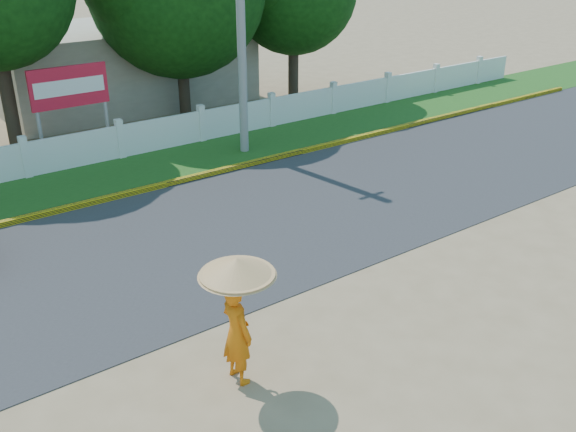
# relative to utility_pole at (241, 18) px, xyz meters

# --- Properties ---
(ground) EXTENTS (120.00, 120.00, 0.00)m
(ground) POSITION_rel_utility_pole_xyz_m (-3.61, -9.38, -4.35)
(ground) COLOR #9E8460
(ground) RESTS_ON ground
(road) EXTENTS (60.00, 7.00, 0.02)m
(road) POSITION_rel_utility_pole_xyz_m (-3.61, -4.88, -4.34)
(road) COLOR #38383A
(road) RESTS_ON ground
(grass_verge) EXTENTS (60.00, 3.50, 0.03)m
(grass_verge) POSITION_rel_utility_pole_xyz_m (-3.61, 0.37, -4.34)
(grass_verge) COLOR #2D601E
(grass_verge) RESTS_ON ground
(curb) EXTENTS (40.00, 0.18, 0.16)m
(curb) POSITION_rel_utility_pole_xyz_m (-3.61, -1.33, -4.27)
(curb) COLOR yellow
(curb) RESTS_ON ground
(fence) EXTENTS (40.00, 0.10, 1.10)m
(fence) POSITION_rel_utility_pole_xyz_m (-3.61, 1.82, -3.80)
(fence) COLOR silver
(fence) RESTS_ON ground
(building_near) EXTENTS (10.00, 6.00, 3.20)m
(building_near) POSITION_rel_utility_pole_xyz_m (-0.61, 8.62, -2.75)
(building_near) COLOR #B7AD99
(building_near) RESTS_ON ground
(utility_pole) EXTENTS (0.28, 0.28, 8.71)m
(utility_pole) POSITION_rel_utility_pole_xyz_m (0.00, 0.00, 0.00)
(utility_pole) COLOR gray
(utility_pole) RESTS_ON ground
(monk_with_parasol) EXTENTS (1.26, 1.26, 2.29)m
(monk_with_parasol) POSITION_rel_utility_pole_xyz_m (-6.49, -9.92, -2.86)
(monk_with_parasol) COLOR #D8650B
(monk_with_parasol) RESTS_ON ground
(billboard) EXTENTS (2.50, 0.13, 2.95)m
(billboard) POSITION_rel_utility_pole_xyz_m (-4.67, 2.91, -2.21)
(billboard) COLOR gray
(billboard) RESTS_ON ground
(tree_row) EXTENTS (27.28, 7.52, 8.14)m
(tree_row) POSITION_rel_utility_pole_xyz_m (-4.58, 4.85, 0.41)
(tree_row) COLOR #473828
(tree_row) RESTS_ON ground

